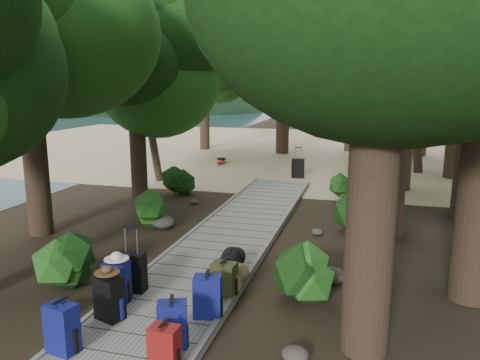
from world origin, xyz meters
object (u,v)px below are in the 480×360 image
(backpack_right_c, at_px, (208,294))
(lone_suitcase_on_sand, at_px, (298,168))
(backpack_left_b, at_px, (109,295))
(backpack_right_a, at_px, (164,346))
(backpack_right_d, at_px, (224,277))
(suitcase_on_boardwalk, at_px, (133,272))
(backpack_left_c, at_px, (117,279))
(duffel_right_khaki, at_px, (227,278))
(kayak, at_px, (221,160))
(duffel_right_black, at_px, (230,262))
(sun_lounger, at_px, (384,164))
(backpack_left_a, at_px, (62,326))
(backpack_right_b, at_px, (172,322))

(backpack_right_c, relative_size, lone_suitcase_on_sand, 0.97)
(backpack_left_b, height_order, backpack_right_a, backpack_left_b)
(backpack_right_d, distance_m, suitcase_on_boardwalk, 1.55)
(backpack_left_c, relative_size, backpack_right_c, 1.04)
(backpack_left_c, bearing_deg, duffel_right_khaki, 22.34)
(duffel_right_khaki, xyz_separation_m, kayak, (-4.19, 12.74, -0.14))
(backpack_left_b, bearing_deg, duffel_right_black, 79.22)
(backpack_right_c, height_order, sun_lounger, backpack_right_c)
(backpack_left_a, relative_size, suitcase_on_boardwalk, 1.09)
(backpack_left_c, relative_size, backpack_right_d, 1.20)
(backpack_right_a, xyz_separation_m, suitcase_on_boardwalk, (-1.46, 1.91, 0.02))
(duffel_right_khaki, distance_m, sun_lounger, 12.94)
(backpack_left_c, height_order, backpack_right_a, backpack_left_c)
(backpack_right_a, distance_m, sun_lounger, 15.31)
(backpack_right_d, relative_size, kayak, 0.20)
(backpack_right_b, bearing_deg, suitcase_on_boardwalk, 112.62)
(backpack_right_c, distance_m, sun_lounger, 13.91)
(backpack_left_b, distance_m, suitcase_on_boardwalk, 0.97)
(backpack_left_a, height_order, lone_suitcase_on_sand, backpack_left_a)
(backpack_left_a, distance_m, backpack_left_b, 0.95)
(backpack_right_c, bearing_deg, backpack_right_b, -112.41)
(backpack_left_b, height_order, backpack_right_c, backpack_left_b)
(backpack_right_a, height_order, backpack_right_c, backpack_right_c)
(backpack_right_a, distance_m, backpack_right_d, 2.19)
(lone_suitcase_on_sand, bearing_deg, backpack_left_c, -96.37)
(lone_suitcase_on_sand, bearing_deg, kayak, 148.15)
(duffel_right_black, xyz_separation_m, suitcase_on_boardwalk, (-1.34, -1.22, 0.15))
(backpack_left_c, bearing_deg, backpack_left_b, -78.94)
(backpack_right_c, distance_m, kayak, 14.37)
(backpack_right_a, relative_size, backpack_right_d, 1.04)
(backpack_left_c, bearing_deg, backpack_right_a, -52.88)
(backpack_left_b, distance_m, sun_lounger, 14.70)
(backpack_left_c, height_order, duffel_right_khaki, backpack_left_c)
(backpack_left_c, xyz_separation_m, kayak, (-2.63, 13.65, -0.32))
(backpack_left_a, bearing_deg, backpack_left_c, 103.06)
(backpack_right_c, bearing_deg, backpack_left_a, -148.63)
(backpack_right_b, distance_m, lone_suitcase_on_sand, 12.30)
(backpack_right_a, height_order, duffel_right_khaki, backpack_right_a)
(backpack_left_b, relative_size, kayak, 0.25)
(backpack_left_c, bearing_deg, lone_suitcase_on_sand, 75.83)
(lone_suitcase_on_sand, bearing_deg, backpack_right_c, -88.44)
(backpack_left_c, xyz_separation_m, lone_suitcase_on_sand, (1.20, 11.30, -0.10))
(backpack_left_c, bearing_deg, kayak, 92.80)
(backpack_right_d, xyz_separation_m, duffel_right_black, (-0.19, 0.94, -0.11))
(backpack_right_a, bearing_deg, backpack_right_d, 89.51)
(backpack_left_c, xyz_separation_m, backpack_right_a, (1.52, -1.50, -0.05))
(suitcase_on_boardwalk, relative_size, lone_suitcase_on_sand, 0.93)
(backpack_right_b, xyz_separation_m, duffel_right_khaki, (0.16, 1.91, -0.16))
(backpack_right_c, distance_m, backpack_right_d, 0.77)
(backpack_left_c, distance_m, backpack_right_a, 2.14)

